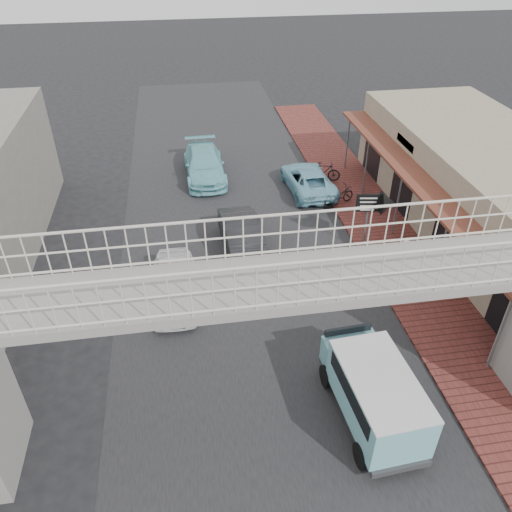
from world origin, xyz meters
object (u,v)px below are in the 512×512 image
object	(u,v)px
dark_sedan	(243,238)
arrow_sign	(385,204)
angkot_curb	(308,179)
street_clock	(406,252)
motorcycle_far	(324,171)
angkot_van	(375,389)
white_hatchback	(174,284)
angkot_far	(204,165)
motorcycle_near	(339,196)

from	to	relation	value
dark_sedan	arrow_sign	distance (m)	5.98
angkot_curb	street_clock	size ratio (longest dim) A/B	1.74
motorcycle_far	arrow_sign	size ratio (longest dim) A/B	0.63
angkot_curb	arrow_sign	bearing A→B (deg)	102.44
angkot_van	street_clock	distance (m)	5.63
white_hatchback	angkot_far	world-z (taller)	angkot_far
motorcycle_near	white_hatchback	bearing A→B (deg)	103.19
motorcycle_far	street_clock	distance (m)	10.20
angkot_far	motorcycle_near	size ratio (longest dim) A/B	2.86
angkot_curb	motorcycle_near	xyz separation A→B (m)	(1.10, -1.85, -0.06)
dark_sedan	motorcycle_near	distance (m)	6.12
white_hatchback	angkot_curb	bearing A→B (deg)	49.18
white_hatchback	angkot_van	bearing A→B (deg)	-48.33
arrow_sign	angkot_curb	bearing A→B (deg)	114.83
angkot_van	motorcycle_far	xyz separation A→B (m)	(2.76, 14.87, -0.63)
white_hatchback	motorcycle_near	size ratio (longest dim) A/B	2.31
angkot_far	angkot_van	bearing A→B (deg)	-79.04
angkot_curb	motorcycle_far	distance (m)	1.37
dark_sedan	street_clock	bearing A→B (deg)	-41.95
motorcycle_near	motorcycle_far	world-z (taller)	motorcycle_far
angkot_far	street_clock	size ratio (longest dim) A/B	1.96
white_hatchback	dark_sedan	world-z (taller)	dark_sedan
white_hatchback	angkot_far	size ratio (longest dim) A/B	0.81
angkot_curb	motorcycle_near	world-z (taller)	angkot_curb
white_hatchback	motorcycle_near	distance (m)	10.05
angkot_far	angkot_van	distance (m)	16.84
angkot_far	motorcycle_far	bearing A→B (deg)	-15.38
angkot_far	angkot_van	xyz separation A→B (m)	(3.46, -16.47, 0.51)
dark_sedan	angkot_van	distance (m)	9.28
dark_sedan	angkot_far	bearing A→B (deg)	94.65
white_hatchback	motorcycle_far	distance (m)	11.82
angkot_far	motorcycle_near	bearing A→B (deg)	-35.36
white_hatchback	dark_sedan	size ratio (longest dim) A/B	0.93
angkot_curb	angkot_van	bearing A→B (deg)	80.01
angkot_curb	angkot_van	distance (m)	14.17
motorcycle_far	arrow_sign	distance (m)	6.91
angkot_curb	motorcycle_far	size ratio (longest dim) A/B	2.65
angkot_van	angkot_curb	bearing A→B (deg)	79.65
angkot_curb	motorcycle_near	size ratio (longest dim) A/B	2.54
motorcycle_far	arrow_sign	xyz separation A→B (m)	(0.55, -6.68, 1.67)
street_clock	arrow_sign	bearing A→B (deg)	69.11
dark_sedan	motorcycle_far	size ratio (longest dim) A/B	2.59
dark_sedan	angkot_van	xyz separation A→B (m)	(2.41, -8.94, 0.52)
arrow_sign	angkot_van	bearing A→B (deg)	-102.89
white_hatchback	street_clock	distance (m)	8.39
street_clock	motorcycle_near	bearing A→B (deg)	78.32
angkot_far	arrow_sign	bearing A→B (deg)	-51.66
motorcycle_far	white_hatchback	bearing A→B (deg)	155.03
angkot_curb	angkot_far	bearing A→B (deg)	-28.48
angkot_far	street_clock	world-z (taller)	street_clock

